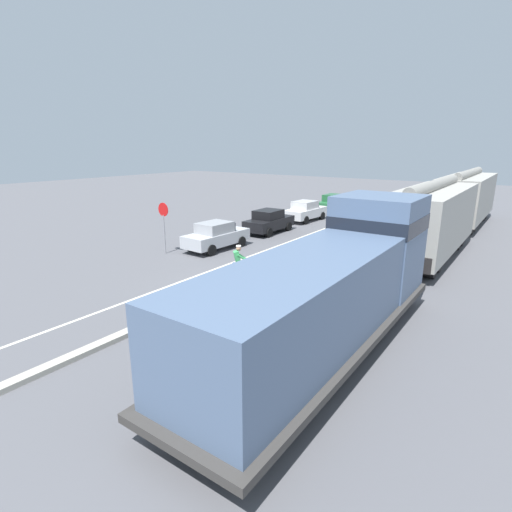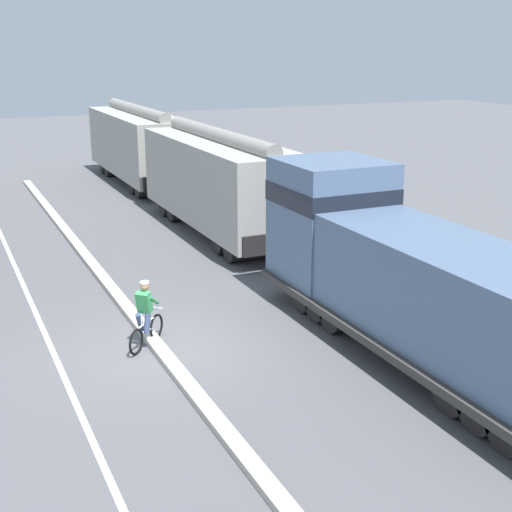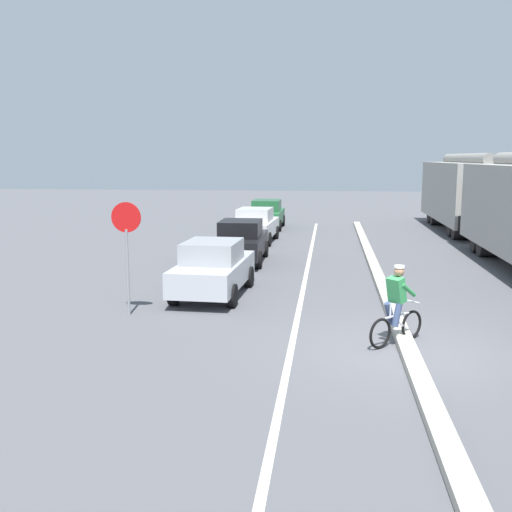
% 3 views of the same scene
% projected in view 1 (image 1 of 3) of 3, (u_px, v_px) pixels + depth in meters
% --- Properties ---
extents(ground_plane, '(120.00, 120.00, 0.00)m').
position_uv_depth(ground_plane, '(236.00, 286.00, 17.35)').
color(ground_plane, '#56565B').
extents(median_curb, '(0.36, 36.00, 0.16)m').
position_uv_depth(median_curb, '(303.00, 255.00, 22.05)').
color(median_curb, '#B2AD9E').
rests_on(median_curb, ground).
extents(lane_stripe, '(0.14, 36.00, 0.01)m').
position_uv_depth(lane_stripe, '(267.00, 250.00, 23.41)').
color(lane_stripe, silver).
rests_on(lane_stripe, ground).
extents(locomotive, '(3.10, 11.61, 4.20)m').
position_uv_depth(locomotive, '(335.00, 288.00, 11.95)').
color(locomotive, slate).
rests_on(locomotive, ground).
extents(hopper_car_lead, '(2.90, 10.60, 4.18)m').
position_uv_depth(hopper_car_lead, '(431.00, 219.00, 21.43)').
color(hopper_car_lead, '#A09D95').
rests_on(hopper_car_lead, ground).
extents(hopper_car_middle, '(2.90, 10.60, 4.18)m').
position_uv_depth(hopper_car_middle, '(466.00, 197.00, 30.56)').
color(hopper_car_middle, '#9F9C94').
rests_on(hopper_car_middle, ground).
extents(parked_car_silver, '(1.97, 4.27, 1.62)m').
position_uv_depth(parked_car_silver, '(216.00, 236.00, 23.38)').
color(parked_car_silver, '#B7BABF').
rests_on(parked_car_silver, ground).
extents(parked_car_black, '(1.89, 4.23, 1.62)m').
position_uv_depth(parked_car_black, '(269.00, 221.00, 27.86)').
color(parked_car_black, black).
rests_on(parked_car_black, ground).
extents(parked_car_white, '(1.98, 4.27, 1.62)m').
position_uv_depth(parked_car_white, '(305.00, 211.00, 32.28)').
color(parked_car_white, silver).
rests_on(parked_car_white, ground).
extents(parked_car_green, '(1.84, 4.20, 1.62)m').
position_uv_depth(parked_car_green, '(334.00, 203.00, 36.65)').
color(parked_car_green, '#286B3D').
rests_on(parked_car_green, ground).
extents(cyclist, '(1.25, 1.25, 1.71)m').
position_uv_depth(cyclist, '(238.00, 265.00, 17.55)').
color(cyclist, black).
rests_on(cyclist, ground).
extents(stop_sign, '(0.76, 0.08, 2.88)m').
position_uv_depth(stop_sign, '(164.00, 218.00, 22.15)').
color(stop_sign, gray).
rests_on(stop_sign, ground).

